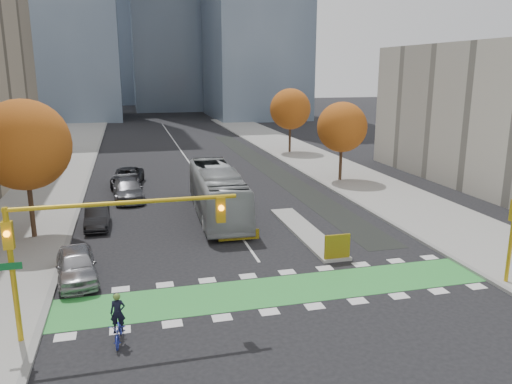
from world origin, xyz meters
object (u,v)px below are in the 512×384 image
tree_east_far (290,109)px  cyclist (119,326)px  tree_west (24,145)px  parked_car_d (128,177)px  tree_east_near (342,127)px  parked_car_b (97,217)px  parked_car_c (128,190)px  parked_car_a (76,265)px  traffic_signal_west (86,234)px  hazard_board (337,246)px  bus (217,192)px

tree_east_far → cyclist: tree_east_far is taller
tree_west → parked_car_d: size_ratio=1.54×
parked_car_d → tree_west: bearing=-106.3°
tree_east_near → parked_car_d: tree_east_near is taller
parked_car_b → parked_car_c: 6.98m
parked_car_a → parked_car_b: 8.36m
traffic_signal_west → hazard_board: bearing=21.5°
hazard_board → parked_car_c: size_ratio=0.26×
bus → parked_car_b: (-7.88, -0.66, -0.98)m
tree_east_near → parked_car_c: tree_east_near is taller
bus → parked_car_a: bearing=-130.8°
traffic_signal_west → bus: 16.45m
hazard_board → tree_west: tree_west is taller
parked_car_c → tree_east_near: bearing=2.6°
traffic_signal_west → bus: traffic_signal_west is taller
tree_east_near → traffic_signal_west: bearing=-131.5°
bus → parked_car_c: 8.49m
tree_east_near → parked_car_d: 19.20m
tree_east_near → parked_car_b: (-20.46, -8.66, -4.19)m
tree_east_far → traffic_signal_west: size_ratio=0.90×
hazard_board → parked_car_b: (-12.46, 9.14, -0.13)m
cyclist → parked_car_a: cyclist is taller
hazard_board → parked_car_d: bearing=116.7°
hazard_board → tree_east_near: (8.00, 17.80, 4.06)m
tree_west → parked_car_c: tree_west is taller
hazard_board → bus: (-4.58, 9.81, 0.85)m
tree_east_far → tree_west: bearing=-133.3°
tree_west → traffic_signal_west: (4.07, -12.51, -1.58)m
parked_car_c → cyclist: bearing=-94.8°
hazard_board → parked_car_c: parked_car_c is taller
parked_car_a → parked_car_c: size_ratio=0.83×
traffic_signal_west → parked_car_a: bearing=101.0°
parked_car_a → parked_car_b: (0.54, 8.34, -0.09)m
parked_car_d → traffic_signal_west: bearing=-86.6°
parked_car_b → parked_car_d: 11.86m
hazard_board → parked_car_d: 23.33m
traffic_signal_west → parked_car_c: (1.43, 20.55, -3.25)m
bus → parked_car_c: bus is taller
cyclist → tree_east_near: bearing=56.3°
parked_car_c → parked_car_d: size_ratio=1.01×
traffic_signal_west → cyclist: traffic_signal_west is taller
parked_car_b → traffic_signal_west: bearing=-87.9°
hazard_board → bus: size_ratio=0.12×
traffic_signal_west → cyclist: bearing=-39.0°
tree_west → cyclist: size_ratio=4.24×
cyclist → parked_car_b: bearing=101.3°
tree_east_near → parked_car_d: size_ratio=1.32×
tree_east_near → cyclist: tree_east_near is taller
tree_west → traffic_signal_west: 13.25m
tree_east_far → parked_car_a: bearing=-123.1°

